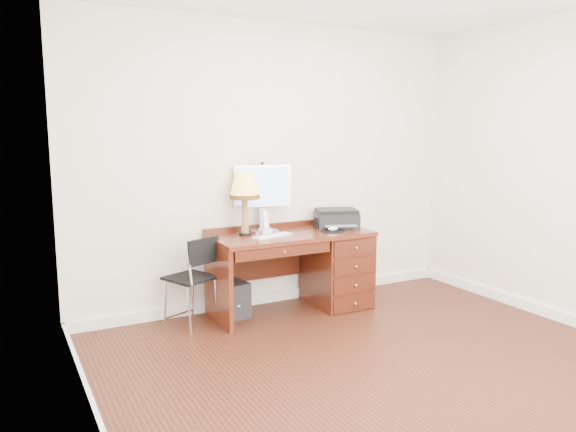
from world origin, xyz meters
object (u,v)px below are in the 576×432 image
chair (192,272)px  equipment_box (230,300)px  leg_lamp (245,190)px  printer (336,218)px  phone (265,227)px  monitor (262,190)px  desk (321,264)px

chair → equipment_box: chair is taller
leg_lamp → printer: bearing=-2.8°
equipment_box → phone: bearing=-8.2°
printer → chair: (-1.49, -0.03, -0.36)m
equipment_box → monitor: bearing=8.8°
leg_lamp → equipment_box: bearing=-174.1°
desk → chair: 1.27m
desk → leg_lamp: (-0.74, 0.11, 0.75)m
leg_lamp → chair: leg_lamp is taller
leg_lamp → chair: 0.87m
leg_lamp → equipment_box: (-0.16, -0.02, -1.00)m
leg_lamp → chair: bearing=-171.7°
desk → monitor: (-0.51, 0.23, 0.73)m
monitor → equipment_box: size_ratio=1.91×
chair → phone: bearing=-17.5°
printer → phone: 0.75m
phone → equipment_box: 0.74m
desk → monitor: monitor is taller
equipment_box → chair: bearing=179.5°
phone → equipment_box: phone is taller
desk → phone: phone is taller
leg_lamp → equipment_box: size_ratio=1.72×
leg_lamp → monitor: bearing=26.8°
chair → leg_lamp: bearing=-14.8°
monitor → phone: size_ratio=3.04×
printer → chair: printer is taller
monitor → phone: bearing=-88.7°
desk → chair: chair is taller
desk → printer: bearing=16.9°
desk → equipment_box: bearing=173.9°
desk → equipment_box: 0.94m
leg_lamp → chair: size_ratio=0.71×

